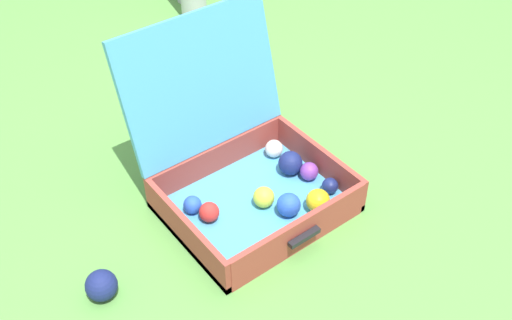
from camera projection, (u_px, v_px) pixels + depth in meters
The scene contains 3 objects.
ground_plane at pixel (269, 201), 1.97m from camera, with size 16.00×16.00×0.00m, color #569342.
open_suitcase at pixel (246, 168), 1.92m from camera, with size 0.54×0.59×0.55m.
stray_ball_on_grass at pixel (101, 285), 1.66m from camera, with size 0.09×0.09×0.09m, color navy.
Camera 1 is at (-0.88, -1.08, 1.40)m, focal length 42.58 mm.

